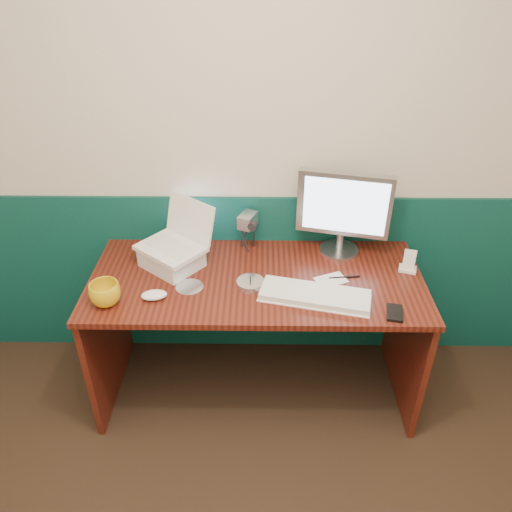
{
  "coord_description": "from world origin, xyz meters",
  "views": [
    {
      "loc": [
        0.13,
        -0.58,
        2.13
      ],
      "look_at": [
        0.1,
        1.23,
        0.97
      ],
      "focal_mm": 35.0,
      "sensor_mm": 36.0,
      "label": 1
    }
  ],
  "objects_px": {
    "monitor": "(343,212)",
    "camcorder": "(248,232)",
    "laptop": "(168,228)",
    "keyboard": "(315,296)",
    "mug": "(105,294)",
    "desk": "(256,336)"
  },
  "relations": [
    {
      "from": "monitor",
      "to": "keyboard",
      "type": "distance_m",
      "value": 0.48
    },
    {
      "from": "monitor",
      "to": "laptop",
      "type": "bearing_deg",
      "value": -157.06
    },
    {
      "from": "laptop",
      "to": "desk",
      "type": "bearing_deg",
      "value": 26.07
    },
    {
      "from": "laptop",
      "to": "mug",
      "type": "xyz_separation_m",
      "value": [
        -0.25,
        -0.31,
        -0.16
      ]
    },
    {
      "from": "laptop",
      "to": "mug",
      "type": "bearing_deg",
      "value": -89.69
    },
    {
      "from": "camcorder",
      "to": "monitor",
      "type": "bearing_deg",
      "value": 20.47
    },
    {
      "from": "monitor",
      "to": "keyboard",
      "type": "relative_size",
      "value": 0.93
    },
    {
      "from": "monitor",
      "to": "camcorder",
      "type": "bearing_deg",
      "value": -169.94
    },
    {
      "from": "laptop",
      "to": "monitor",
      "type": "relative_size",
      "value": 0.66
    },
    {
      "from": "desk",
      "to": "keyboard",
      "type": "xyz_separation_m",
      "value": [
        0.27,
        -0.16,
        0.39
      ]
    },
    {
      "from": "keyboard",
      "to": "desk",
      "type": "bearing_deg",
      "value": 162.33
    },
    {
      "from": "desk",
      "to": "laptop",
      "type": "height_order",
      "value": "laptop"
    },
    {
      "from": "monitor",
      "to": "camcorder",
      "type": "relative_size",
      "value": 2.38
    },
    {
      "from": "keyboard",
      "to": "mug",
      "type": "xyz_separation_m",
      "value": [
        -0.93,
        -0.05,
        0.04
      ]
    },
    {
      "from": "desk",
      "to": "camcorder",
      "type": "distance_m",
      "value": 0.54
    },
    {
      "from": "laptop",
      "to": "keyboard",
      "type": "bearing_deg",
      "value": 18.58
    },
    {
      "from": "keyboard",
      "to": "camcorder",
      "type": "relative_size",
      "value": 2.55
    },
    {
      "from": "laptop",
      "to": "camcorder",
      "type": "xyz_separation_m",
      "value": [
        0.37,
        0.17,
        -0.12
      ]
    },
    {
      "from": "camcorder",
      "to": "keyboard",
      "type": "bearing_deg",
      "value": -30.09
    },
    {
      "from": "monitor",
      "to": "keyboard",
      "type": "xyz_separation_m",
      "value": [
        -0.16,
        -0.4,
        -0.21
      ]
    },
    {
      "from": "camcorder",
      "to": "desk",
      "type": "bearing_deg",
      "value": -56.38
    },
    {
      "from": "keyboard",
      "to": "mug",
      "type": "relative_size",
      "value": 3.56
    }
  ]
}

